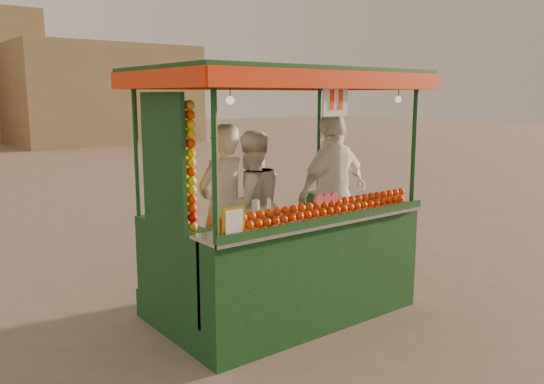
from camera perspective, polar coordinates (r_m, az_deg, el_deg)
ground at (r=6.65m, az=1.40°, el=-11.72°), size 90.00×90.00×0.00m
building_right at (r=30.78m, az=-17.20°, el=9.64°), size 9.00×6.00×5.00m
juice_cart at (r=6.10m, az=0.96°, el=-4.93°), size 3.01×1.95×2.74m
vendor_left at (r=6.09m, az=-5.19°, el=-1.62°), size 0.76×0.59×1.84m
vendor_middle at (r=6.37m, az=-2.22°, el=-1.47°), size 0.93×0.77×1.75m
vendor_right at (r=6.66m, az=6.37°, el=-0.17°), size 1.18×0.57×1.95m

